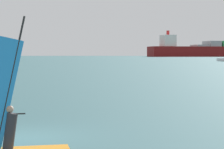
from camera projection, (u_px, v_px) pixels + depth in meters
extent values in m
plane|color=#386066|center=(18.00, 138.00, 15.41)|extent=(4000.00, 4000.00, 0.00)
cylinder|color=black|center=(10.00, 83.00, 12.94)|extent=(0.92, 0.25, 3.97)
cylinder|color=#2D2D33|center=(10.00, 131.00, 13.00)|extent=(0.52, 0.41, 1.11)
sphere|color=tan|center=(10.00, 109.00, 12.97)|extent=(0.22, 0.22, 0.22)
cube|color=maroon|center=(221.00, 52.00, 606.40)|extent=(207.21, 78.38, 13.74)
cube|color=silver|center=(168.00, 41.00, 588.53)|extent=(21.14, 25.91, 15.49)
cylinder|color=red|center=(168.00, 33.00, 588.04)|extent=(4.00, 4.00, 6.00)
cube|color=#99999E|center=(200.00, 46.00, 598.94)|extent=(22.49, 31.02, 2.60)
cube|color=#99999E|center=(212.00, 44.00, 602.82)|extent=(22.49, 31.02, 7.80)
cube|color=#2D8C47|center=(224.00, 44.00, 606.83)|extent=(22.49, 31.02, 7.80)
cube|color=#756B56|center=(159.00, 51.00, 1199.08)|extent=(1179.03, 385.11, 27.82)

